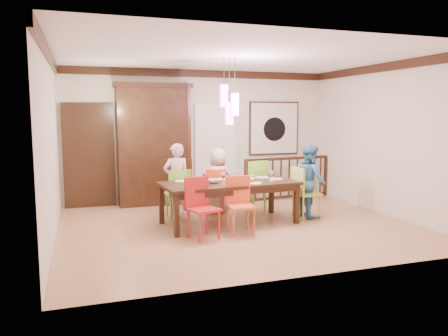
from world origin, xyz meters
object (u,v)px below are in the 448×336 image
object	(u,v)px
chair_far_left	(178,190)
balustrade	(289,177)
person_far_mid	(218,181)
dining_table	(229,186)
person_far_left	(176,180)
person_end_right	(310,181)
chair_end_right	(307,189)
china_hutch	(154,144)

from	to	relation	value
chair_far_left	balustrade	distance (m)	3.02
person_far_mid	chair_far_left	bearing A→B (deg)	11.67
dining_table	person_far_left	distance (m)	1.18
person_end_right	chair_end_right	bearing A→B (deg)	129.43
dining_table	person_far_left	size ratio (longest dim) A/B	1.77
balustrade	person_end_right	xyz separation A→B (m)	(-0.44, -1.72, 0.19)
dining_table	person_end_right	world-z (taller)	person_end_right
china_hutch	person_far_mid	bearing A→B (deg)	-49.05
dining_table	chair_end_right	size ratio (longest dim) A/B	2.55
balustrade	person_far_mid	bearing A→B (deg)	-163.14
dining_table	person_end_right	size ratio (longest dim) A/B	1.79
china_hutch	balustrade	size ratio (longest dim) A/B	1.13
person_end_right	person_far_left	bearing A→B (deg)	71.67
person_far_left	chair_end_right	bearing A→B (deg)	152.32
chair_end_right	person_far_left	distance (m)	2.46
chair_far_left	person_end_right	xyz separation A→B (m)	(2.40, -0.67, 0.15)
china_hutch	person_far_left	xyz separation A→B (m)	(0.22, -1.19, -0.60)
china_hutch	dining_table	bearing A→B (deg)	-65.15
person_far_mid	person_end_right	size ratio (longest dim) A/B	0.93
chair_end_right	person_end_right	xyz separation A→B (m)	(0.11, 0.09, 0.14)
chair_end_right	balustrade	xyz separation A→B (m)	(0.55, 1.81, -0.05)
dining_table	balustrade	world-z (taller)	balustrade
chair_far_left	china_hutch	xyz separation A→B (m)	(-0.19, 1.39, 0.76)
dining_table	chair_end_right	world-z (taller)	chair_end_right
dining_table	person_end_right	xyz separation A→B (m)	(1.62, 0.03, 0.01)
chair_far_left	chair_end_right	world-z (taller)	chair_end_right
person_far_left	person_far_mid	xyz separation A→B (m)	(0.82, -0.01, -0.06)
chair_far_left	china_hutch	distance (m)	1.60
balustrade	china_hutch	bearing A→B (deg)	167.11
china_hutch	person_end_right	xyz separation A→B (m)	(2.59, -2.07, -0.61)
chair_far_left	person_end_right	bearing A→B (deg)	162.37
dining_table	person_far_mid	world-z (taller)	person_far_mid
person_end_right	balustrade	bearing A→B (deg)	-12.26
china_hutch	person_end_right	world-z (taller)	china_hutch
person_end_right	china_hutch	bearing A→B (deg)	53.42
dining_table	person_far_mid	xyz separation A→B (m)	(0.07, 0.89, -0.04)
dining_table	chair_end_right	distance (m)	1.51
chair_end_right	balustrade	bearing A→B (deg)	-20.40
china_hutch	balustrade	xyz separation A→B (m)	(3.03, -0.35, -0.79)
chair_end_right	person_far_left	bearing A→B (deg)	63.39
chair_far_left	china_hutch	world-z (taller)	china_hutch
chair_far_left	balustrade	xyz separation A→B (m)	(2.84, 1.05, -0.03)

